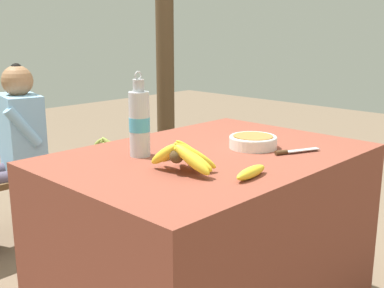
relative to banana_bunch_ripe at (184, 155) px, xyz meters
name	(u,v)px	position (x,y,z in m)	size (l,w,h in m)	color
market_counter	(209,238)	(0.28, 0.13, -0.46)	(1.36, 0.96, 0.79)	brown
banana_bunch_ripe	(184,155)	(0.00, 0.00, 0.00)	(0.19, 0.29, 0.14)	#4C381E
serving_bowl	(253,141)	(0.48, 0.04, -0.03)	(0.21, 0.21, 0.06)	white
water_bottle	(139,122)	(0.04, 0.30, 0.08)	(0.09, 0.09, 0.35)	silver
loose_banana_front	(251,172)	(0.12, -0.22, -0.05)	(0.18, 0.06, 0.04)	yellow
knife	(291,151)	(0.51, -0.13, -0.06)	(0.21, 0.11, 0.02)	#BCBCC1
wooden_bench	(56,177)	(0.32, 1.51, -0.49)	(1.37, 0.32, 0.46)	brown
seated_vendor	(14,143)	(0.05, 1.49, -0.21)	(0.45, 0.42, 1.12)	#564C60
banana_bunch_green	(106,144)	(0.73, 1.51, -0.34)	(0.17, 0.26, 0.13)	#4C381E
support_post_far	(165,19)	(1.52, 1.74, 0.53)	(0.15, 0.15, 2.78)	#4C3823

